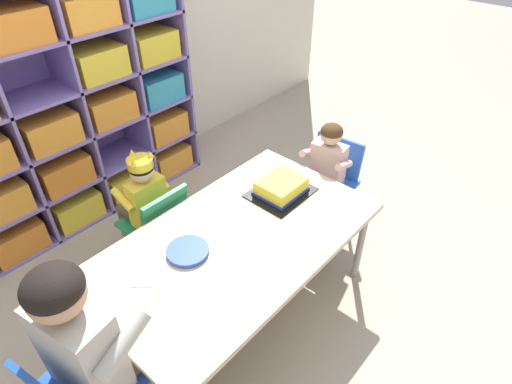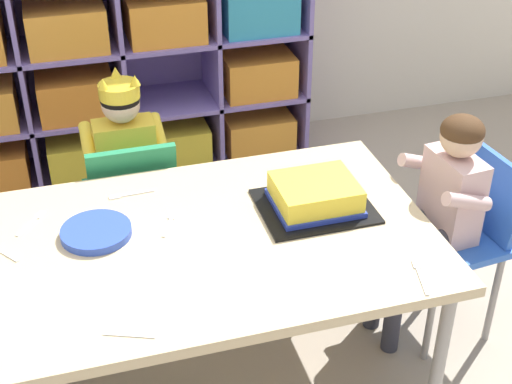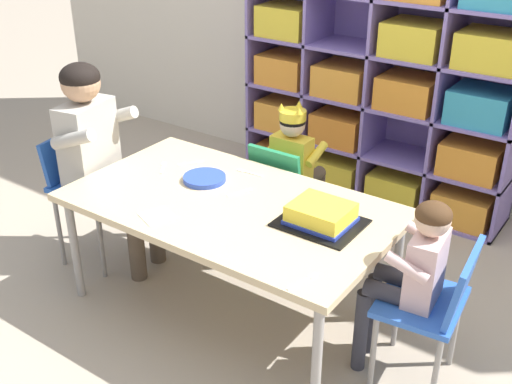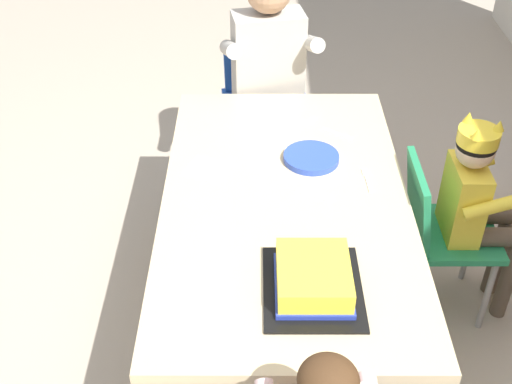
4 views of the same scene
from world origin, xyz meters
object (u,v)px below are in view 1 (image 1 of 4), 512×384
adult_helper_seated (95,336)px  birthday_cake_on_tray (281,188)px  fork_by_napkin (143,286)px  fork_near_child_seat (356,209)px  guest_at_table_side (324,169)px  fork_near_cake_tray (220,229)px  classroom_chair_blue (158,223)px  fork_scattered_mid_table (142,261)px  classroom_chair_guest_side (329,178)px  fork_beside_plate_stack (181,223)px  paper_plate_stack (188,251)px  activity_table (237,243)px  child_with_crown (143,197)px

adult_helper_seated → birthday_cake_on_tray: adult_helper_seated is taller
fork_by_napkin → fork_near_child_seat: (1.07, -0.42, 0.00)m
guest_at_table_side → fork_near_cake_tray: bearing=-99.2°
classroom_chair_blue → adult_helper_seated: size_ratio=0.60×
fork_scattered_mid_table → fork_near_cake_tray: 0.41m
birthday_cake_on_tray → fork_near_child_seat: (0.16, -0.39, -0.04)m
classroom_chair_guest_side → fork_by_napkin: 1.45m
fork_near_child_seat → fork_beside_plate_stack: bearing=-118.0°
classroom_chair_blue → fork_near_cake_tray: (0.06, -0.46, 0.19)m
adult_helper_seated → paper_plate_stack: adult_helper_seated is taller
paper_plate_stack → fork_beside_plate_stack: size_ratio=1.43×
activity_table → fork_by_napkin: (-0.49, 0.10, 0.04)m
child_with_crown → fork_by_napkin: bearing=54.1°
classroom_chair_guest_side → fork_near_child_seat: classroom_chair_guest_side is taller
child_with_crown → classroom_chair_guest_side: child_with_crown is taller
classroom_chair_blue → fork_near_child_seat: 1.13m
child_with_crown → paper_plate_stack: 0.60m
fork_beside_plate_stack → activity_table: bearing=-71.5°
classroom_chair_blue → fork_scattered_mid_table: bearing=46.3°
paper_plate_stack → adult_helper_seated: bearing=-166.0°
paper_plate_stack → fork_scattered_mid_table: (-0.18, 0.12, -0.01)m
adult_helper_seated → fork_near_cake_tray: size_ratio=8.79×
paper_plate_stack → fork_beside_plate_stack: 0.22m
child_with_crown → adult_helper_seated: bearing=44.9°
guest_at_table_side → fork_by_napkin: (-1.34, 0.05, 0.05)m
birthday_cake_on_tray → fork_near_cake_tray: birthday_cake_on_tray is taller
classroom_chair_guest_side → child_with_crown: bearing=-126.8°
fork_near_child_seat → activity_table: bearing=-105.5°
activity_table → fork_by_napkin: fork_by_napkin is taller
child_with_crown → fork_scattered_mid_table: bearing=54.0°
adult_helper_seated → guest_at_table_side: bearing=-97.0°
classroom_chair_blue → fork_by_napkin: (-0.42, -0.47, 0.19)m
child_with_crown → classroom_chair_guest_side: 1.20m
classroom_chair_guest_side → classroom_chair_blue: bearing=-122.1°
activity_table → fork_near_cake_tray: fork_near_cake_tray is taller
activity_table → birthday_cake_on_tray: (0.43, 0.06, 0.08)m
activity_table → fork_near_child_seat: 0.67m
fork_scattered_mid_table → fork_beside_plate_stack: size_ratio=0.82×
adult_helper_seated → classroom_chair_blue: bearing=-59.8°
activity_table → classroom_chair_blue: size_ratio=2.27×
classroom_chair_guest_side → fork_by_napkin: classroom_chair_guest_side is taller
paper_plate_stack → fork_by_napkin: paper_plate_stack is taller
fork_beside_plate_stack → classroom_chair_blue: bearing=80.6°
fork_near_child_seat → birthday_cake_on_tray: bearing=-144.3°
paper_plate_stack → fork_near_cake_tray: size_ratio=1.66×
paper_plate_stack → fork_near_cake_tray: 0.21m
adult_helper_seated → classroom_chair_guest_side: (1.73, 0.10, -0.27)m
child_with_crown → fork_by_napkin: child_with_crown is taller
activity_table → paper_plate_stack: size_ratio=7.17×
fork_by_napkin → fork_scattered_mid_table: bearing=108.1°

